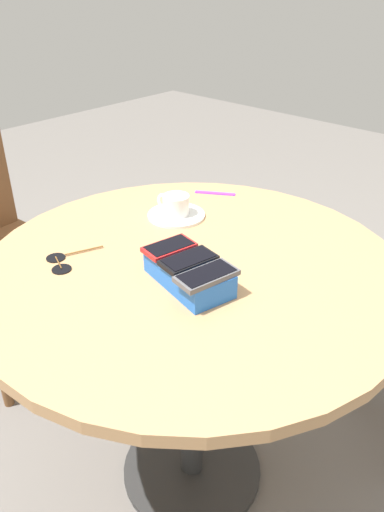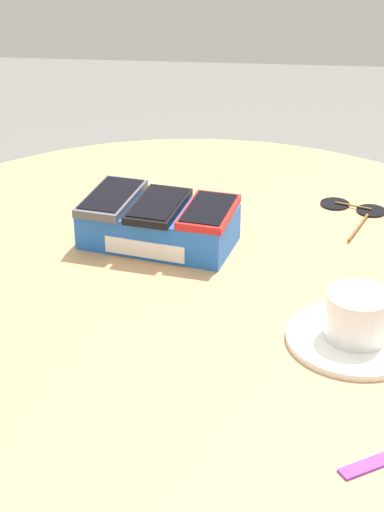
{
  "view_description": "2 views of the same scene",
  "coord_description": "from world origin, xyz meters",
  "px_view_note": "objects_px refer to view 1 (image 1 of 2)",
  "views": [
    {
      "loc": [
        -0.71,
        0.77,
        1.42
      ],
      "look_at": [
        0.0,
        0.0,
        0.81
      ],
      "focal_mm": 35.0,
      "sensor_mm": 36.0,
      "label": 1
    },
    {
      "loc": [
        0.09,
        -1.04,
        1.36
      ],
      "look_at": [
        0.0,
        0.0,
        0.81
      ],
      "focal_mm": 60.0,
      "sensor_mm": 36.0,
      "label": 2
    }
  ],
  "objects_px": {
    "phone_red": "(169,247)",
    "coffee_cup": "(175,204)",
    "saucer": "(176,215)",
    "sunglasses": "(61,262)",
    "round_table": "(192,303)",
    "phone_black": "(189,260)",
    "lanyard_strap": "(215,193)",
    "phone_box": "(189,273)",
    "phone_gray": "(207,275)"
  },
  "relations": [
    {
      "from": "phone_black",
      "to": "saucer",
      "type": "height_order",
      "value": "phone_black"
    },
    {
      "from": "coffee_cup",
      "to": "sunglasses",
      "type": "distance_m",
      "value": 0.38
    },
    {
      "from": "phone_black",
      "to": "sunglasses",
      "type": "xyz_separation_m",
      "value": [
        0.29,
        0.15,
        -0.06
      ]
    },
    {
      "from": "phone_black",
      "to": "phone_gray",
      "type": "bearing_deg",
      "value": 163.8
    },
    {
      "from": "phone_box",
      "to": "sunglasses",
      "type": "bearing_deg",
      "value": 26.06
    },
    {
      "from": "round_table",
      "to": "coffee_cup",
      "type": "height_order",
      "value": "coffee_cup"
    },
    {
      "from": "phone_box",
      "to": "saucer",
      "type": "relative_size",
      "value": 1.42
    },
    {
      "from": "phone_box",
      "to": "phone_gray",
      "type": "bearing_deg",
      "value": 164.59
    },
    {
      "from": "phone_gray",
      "to": "sunglasses",
      "type": "bearing_deg",
      "value": 18.77
    },
    {
      "from": "saucer",
      "to": "sunglasses",
      "type": "bearing_deg",
      "value": 85.97
    },
    {
      "from": "phone_box",
      "to": "saucer",
      "type": "xyz_separation_m",
      "value": [
        0.27,
        -0.24,
        -0.02
      ]
    },
    {
      "from": "phone_gray",
      "to": "saucer",
      "type": "height_order",
      "value": "phone_gray"
    },
    {
      "from": "phone_gray",
      "to": "phone_red",
      "type": "bearing_deg",
      "value": -12.95
    },
    {
      "from": "phone_gray",
      "to": "round_table",
      "type": "bearing_deg",
      "value": -35.98
    },
    {
      "from": "phone_box",
      "to": "phone_red",
      "type": "xyz_separation_m",
      "value": [
        0.07,
        -0.01,
        0.03
      ]
    },
    {
      "from": "lanyard_strap",
      "to": "phone_red",
      "type": "bearing_deg",
      "value": 117.05
    },
    {
      "from": "phone_black",
      "to": "saucer",
      "type": "xyz_separation_m",
      "value": [
        0.27,
        -0.23,
        -0.06
      ]
    },
    {
      "from": "phone_gray",
      "to": "coffee_cup",
      "type": "distance_m",
      "value": 0.43
    },
    {
      "from": "phone_gray",
      "to": "phone_black",
      "type": "relative_size",
      "value": 1.06
    },
    {
      "from": "saucer",
      "to": "phone_gray",
      "type": "bearing_deg",
      "value": 142.99
    },
    {
      "from": "phone_red",
      "to": "saucer",
      "type": "xyz_separation_m",
      "value": [
        0.19,
        -0.22,
        -0.06
      ]
    },
    {
      "from": "phone_box",
      "to": "phone_black",
      "type": "bearing_deg",
      "value": -63.19
    },
    {
      "from": "coffee_cup",
      "to": "phone_gray",
      "type": "bearing_deg",
      "value": 143.24
    },
    {
      "from": "phone_red",
      "to": "phone_gray",
      "type": "bearing_deg",
      "value": 167.05
    },
    {
      "from": "round_table",
      "to": "phone_box",
      "type": "relative_size",
      "value": 4.44
    },
    {
      "from": "round_table",
      "to": "coffee_cup",
      "type": "xyz_separation_m",
      "value": [
        0.21,
        -0.16,
        0.16
      ]
    },
    {
      "from": "phone_box",
      "to": "coffee_cup",
      "type": "height_order",
      "value": "coffee_cup"
    },
    {
      "from": "phone_black",
      "to": "saucer",
      "type": "relative_size",
      "value": 0.82
    },
    {
      "from": "phone_box",
      "to": "lanyard_strap",
      "type": "relative_size",
      "value": 1.83
    },
    {
      "from": "coffee_cup",
      "to": "lanyard_strap",
      "type": "relative_size",
      "value": 0.82
    },
    {
      "from": "phone_red",
      "to": "saucer",
      "type": "relative_size",
      "value": 0.78
    },
    {
      "from": "phone_red",
      "to": "saucer",
      "type": "distance_m",
      "value": 0.3
    },
    {
      "from": "phone_red",
      "to": "coffee_cup",
      "type": "relative_size",
      "value": 1.24
    },
    {
      "from": "phone_red",
      "to": "sunglasses",
      "type": "xyz_separation_m",
      "value": [
        0.22,
        0.16,
        -0.06
      ]
    },
    {
      "from": "phone_box",
      "to": "coffee_cup",
      "type": "relative_size",
      "value": 2.24
    },
    {
      "from": "saucer",
      "to": "lanyard_strap",
      "type": "bearing_deg",
      "value": -83.22
    },
    {
      "from": "round_table",
      "to": "phone_black",
      "type": "bearing_deg",
      "value": 127.68
    },
    {
      "from": "lanyard_strap",
      "to": "sunglasses",
      "type": "xyz_separation_m",
      "value": [
        0.0,
        0.58,
        0.0
      ]
    },
    {
      "from": "phone_gray",
      "to": "coffee_cup",
      "type": "bearing_deg",
      "value": -36.76
    },
    {
      "from": "phone_red",
      "to": "lanyard_strap",
      "type": "distance_m",
      "value": 0.48
    },
    {
      "from": "round_table",
      "to": "saucer",
      "type": "xyz_separation_m",
      "value": [
        0.21,
        -0.16,
        0.13
      ]
    },
    {
      "from": "phone_red",
      "to": "phone_box",
      "type": "bearing_deg",
      "value": 169.45
    },
    {
      "from": "saucer",
      "to": "sunglasses",
      "type": "distance_m",
      "value": 0.38
    },
    {
      "from": "phone_black",
      "to": "saucer",
      "type": "bearing_deg",
      "value": -41.31
    },
    {
      "from": "phone_red",
      "to": "sunglasses",
      "type": "relative_size",
      "value": 0.81
    },
    {
      "from": "saucer",
      "to": "coffee_cup",
      "type": "height_order",
      "value": "coffee_cup"
    },
    {
      "from": "saucer",
      "to": "phone_box",
      "type": "bearing_deg",
      "value": 138.6
    },
    {
      "from": "phone_gray",
      "to": "coffee_cup",
      "type": "xyz_separation_m",
      "value": [
        0.34,
        -0.25,
        -0.02
      ]
    },
    {
      "from": "coffee_cup",
      "to": "phone_black",
      "type": "bearing_deg",
      "value": 139.01
    },
    {
      "from": "coffee_cup",
      "to": "lanyard_strap",
      "type": "bearing_deg",
      "value": -83.94
    }
  ]
}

